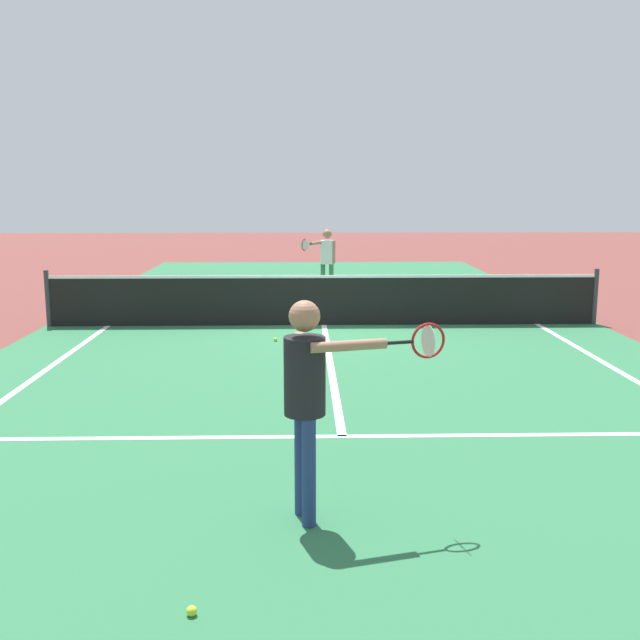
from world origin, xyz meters
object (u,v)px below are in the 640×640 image
at_px(player_far, 326,255).
at_px(player_near, 309,385).
at_px(tennis_ball_near_net, 275,339).
at_px(tennis_ball_by_baseline, 192,611).
at_px(net, 324,300).

bearing_deg(player_far, player_near, -92.57).
xyz_separation_m(player_far, tennis_ball_near_net, (-1.05, -5.18, -0.97)).
bearing_deg(tennis_ball_by_baseline, tennis_ball_near_net, 88.44).
height_order(net, player_near, player_near).
distance_m(player_near, tennis_ball_by_baseline, 1.84).
bearing_deg(tennis_ball_near_net, tennis_ball_by_baseline, -91.56).
distance_m(player_near, player_far, 12.05).
relative_size(player_near, tennis_ball_near_net, 26.53).
xyz_separation_m(net, player_near, (-0.37, -8.34, 0.60)).
relative_size(net, tennis_ball_by_baseline, 159.39).
bearing_deg(player_far, tennis_ball_by_baseline, -95.43).
xyz_separation_m(net, player_far, (0.17, 3.70, 0.51)).
relative_size(net, player_far, 6.48).
xyz_separation_m(net, tennis_ball_near_net, (-0.88, -1.49, -0.46)).
distance_m(tennis_ball_by_baseline, tennis_ball_near_net, 8.17).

